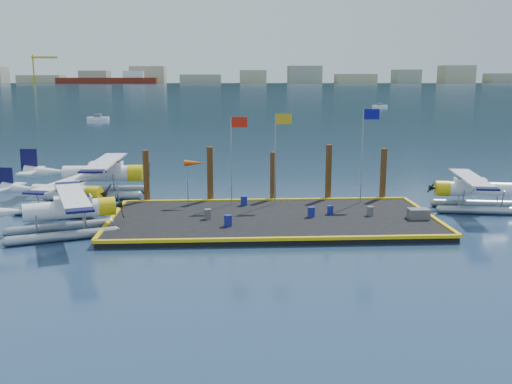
% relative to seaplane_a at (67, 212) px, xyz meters
% --- Properties ---
extents(ground, '(4000.00, 4000.00, 0.00)m').
position_rel_seaplane_a_xyz_m(ground, '(12.05, 2.25, -1.39)').
color(ground, navy).
rests_on(ground, ground).
extents(dock, '(20.00, 10.00, 0.40)m').
position_rel_seaplane_a_xyz_m(dock, '(12.05, 2.25, -1.19)').
color(dock, black).
rests_on(dock, ground).
extents(dock_bumpers, '(20.25, 10.25, 0.18)m').
position_rel_seaplane_a_xyz_m(dock_bumpers, '(12.05, 2.25, -0.90)').
color(dock_bumpers, '#E0B80D').
rests_on(dock_bumpers, dock).
extents(far_backdrop, '(3050.00, 2050.00, 810.00)m').
position_rel_seaplane_a_xyz_m(far_backdrop, '(251.96, 1739.77, 8.06)').
color(far_backdrop, black).
rests_on(far_backdrop, ground).
extents(seaplane_a, '(8.33, 8.87, 3.19)m').
position_rel_seaplane_a_xyz_m(seaplane_a, '(0.00, 0.00, 0.00)').
color(seaplane_a, '#91979E').
rests_on(seaplane_a, ground).
extents(seaplane_b, '(7.88, 8.50, 3.02)m').
position_rel_seaplane_a_xyz_m(seaplane_b, '(-1.61, 5.51, -0.07)').
color(seaplane_b, '#91979E').
rests_on(seaplane_b, ground).
extents(seaplane_c, '(9.50, 10.46, 3.74)m').
position_rel_seaplane_a_xyz_m(seaplane_c, '(-0.35, 11.02, 0.24)').
color(seaplane_c, '#91979E').
rests_on(seaplane_c, ground).
extents(seaplane_d, '(8.08, 8.84, 3.12)m').
position_rel_seaplane_a_xyz_m(seaplane_d, '(26.19, 4.85, -0.03)').
color(seaplane_d, '#91979E').
rests_on(seaplane_d, ground).
extents(drum_0, '(0.44, 0.44, 0.62)m').
position_rel_seaplane_a_xyz_m(drum_0, '(8.02, 1.95, -0.68)').
color(drum_0, '#545358').
rests_on(drum_0, dock).
extents(drum_1, '(0.46, 0.46, 0.64)m').
position_rel_seaplane_a_xyz_m(drum_1, '(14.49, 2.10, -0.67)').
color(drum_1, navy).
rests_on(drum_1, dock).
extents(drum_2, '(0.42, 0.42, 0.59)m').
position_rel_seaplane_a_xyz_m(drum_2, '(18.27, 2.25, -0.69)').
color(drum_2, '#545358').
rests_on(drum_2, dock).
extents(drum_3, '(0.48, 0.48, 0.67)m').
position_rel_seaplane_a_xyz_m(drum_3, '(9.26, 0.15, -0.65)').
color(drum_3, navy).
rests_on(drum_3, dock).
extents(drum_4, '(0.39, 0.39, 0.55)m').
position_rel_seaplane_a_xyz_m(drum_4, '(15.83, 2.80, -0.71)').
color(drum_4, navy).
rests_on(drum_4, dock).
extents(drum_5, '(0.45, 0.45, 0.63)m').
position_rel_seaplane_a_xyz_m(drum_5, '(10.39, 5.65, -0.67)').
color(drum_5, navy).
rests_on(drum_5, dock).
extents(crate, '(1.25, 0.84, 0.63)m').
position_rel_seaplane_a_xyz_m(crate, '(21.05, 1.28, -0.67)').
color(crate, '#545358').
rests_on(crate, dock).
extents(flagpole_red, '(1.14, 0.08, 6.00)m').
position_rel_seaplane_a_xyz_m(flagpole_red, '(9.76, 6.05, 3.01)').
color(flagpole_red, gray).
rests_on(flagpole_red, dock).
extents(flagpole_yellow, '(1.14, 0.08, 6.20)m').
position_rel_seaplane_a_xyz_m(flagpole_yellow, '(12.76, 6.05, 3.12)').
color(flagpole_yellow, gray).
rests_on(flagpole_yellow, dock).
extents(flagpole_blue, '(1.14, 0.08, 6.50)m').
position_rel_seaplane_a_xyz_m(flagpole_blue, '(18.75, 6.05, 3.30)').
color(flagpole_blue, gray).
rests_on(flagpole_blue, dock).
extents(windsock, '(1.40, 0.44, 3.12)m').
position_rel_seaplane_a_xyz_m(windsock, '(7.03, 6.05, 1.84)').
color(windsock, gray).
rests_on(windsock, dock).
extents(piling_0, '(0.44, 0.44, 4.00)m').
position_rel_seaplane_a_xyz_m(piling_0, '(3.55, 7.65, 0.61)').
color(piling_0, '#442713').
rests_on(piling_0, ground).
extents(piling_1, '(0.44, 0.44, 4.20)m').
position_rel_seaplane_a_xyz_m(piling_1, '(8.05, 7.65, 0.71)').
color(piling_1, '#442713').
rests_on(piling_1, ground).
extents(piling_2, '(0.44, 0.44, 3.80)m').
position_rel_seaplane_a_xyz_m(piling_2, '(12.55, 7.65, 0.51)').
color(piling_2, '#442713').
rests_on(piling_2, ground).
extents(piling_3, '(0.44, 0.44, 4.30)m').
position_rel_seaplane_a_xyz_m(piling_3, '(16.55, 7.65, 0.76)').
color(piling_3, '#442713').
rests_on(piling_3, ground).
extents(piling_4, '(0.44, 0.44, 4.00)m').
position_rel_seaplane_a_xyz_m(piling_4, '(20.55, 7.65, 0.61)').
color(piling_4, '#442713').
rests_on(piling_4, ground).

